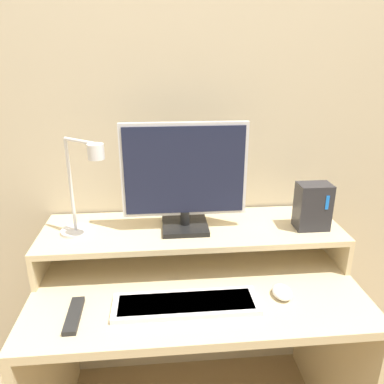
{
  "coord_description": "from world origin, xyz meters",
  "views": [
    {
      "loc": [
        -0.12,
        -0.82,
        1.47
      ],
      "look_at": [
        -0.01,
        0.35,
        1.03
      ],
      "focal_mm": 35.0,
      "sensor_mm": 36.0,
      "label": 1
    }
  ],
  "objects_px": {
    "desk_lamp": "(83,190)",
    "monitor": "(185,176)",
    "router_dock": "(313,206)",
    "mouse": "(282,292)",
    "keyboard": "(186,304)",
    "remote_control": "(74,315)"
  },
  "relations": [
    {
      "from": "desk_lamp",
      "to": "monitor",
      "type": "bearing_deg",
      "value": 6.32
    },
    {
      "from": "router_dock",
      "to": "mouse",
      "type": "height_order",
      "value": "router_dock"
    },
    {
      "from": "router_dock",
      "to": "desk_lamp",
      "type": "bearing_deg",
      "value": 179.86
    },
    {
      "from": "desk_lamp",
      "to": "router_dock",
      "type": "bearing_deg",
      "value": -0.14
    },
    {
      "from": "monitor",
      "to": "mouse",
      "type": "bearing_deg",
      "value": -40.49
    },
    {
      "from": "mouse",
      "to": "keyboard",
      "type": "bearing_deg",
      "value": -175.48
    },
    {
      "from": "mouse",
      "to": "remote_control",
      "type": "bearing_deg",
      "value": -176.01
    },
    {
      "from": "desk_lamp",
      "to": "remote_control",
      "type": "bearing_deg",
      "value": -92.17
    },
    {
      "from": "monitor",
      "to": "keyboard",
      "type": "relative_size",
      "value": 0.97
    },
    {
      "from": "mouse",
      "to": "router_dock",
      "type": "bearing_deg",
      "value": 52.24
    },
    {
      "from": "monitor",
      "to": "keyboard",
      "type": "xyz_separation_m",
      "value": [
        -0.02,
        -0.29,
        -0.34
      ]
    },
    {
      "from": "monitor",
      "to": "router_dock",
      "type": "height_order",
      "value": "monitor"
    },
    {
      "from": "monitor",
      "to": "desk_lamp",
      "type": "distance_m",
      "value": 0.36
    },
    {
      "from": "router_dock",
      "to": "mouse",
      "type": "relative_size",
      "value": 1.98
    },
    {
      "from": "router_dock",
      "to": "remote_control",
      "type": "relative_size",
      "value": 1.05
    },
    {
      "from": "mouse",
      "to": "remote_control",
      "type": "distance_m",
      "value": 0.68
    },
    {
      "from": "remote_control",
      "to": "keyboard",
      "type": "bearing_deg",
      "value": 3.5
    },
    {
      "from": "monitor",
      "to": "keyboard",
      "type": "distance_m",
      "value": 0.44
    },
    {
      "from": "desk_lamp",
      "to": "remote_control",
      "type": "xyz_separation_m",
      "value": [
        -0.01,
        -0.27,
        -0.31
      ]
    },
    {
      "from": "desk_lamp",
      "to": "mouse",
      "type": "height_order",
      "value": "desk_lamp"
    },
    {
      "from": "keyboard",
      "to": "mouse",
      "type": "distance_m",
      "value": 0.33
    },
    {
      "from": "desk_lamp",
      "to": "router_dock",
      "type": "height_order",
      "value": "desk_lamp"
    }
  ]
}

